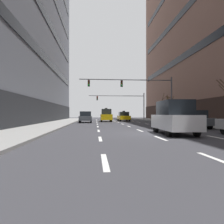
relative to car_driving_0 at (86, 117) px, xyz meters
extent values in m
plane|color=#38383D|center=(4.86, -16.82, -0.81)|extent=(120.00, 120.00, 0.00)
cube|color=gray|center=(-3.43, -16.82, -0.74)|extent=(3.87, 80.00, 0.14)
cube|color=silver|center=(1.68, -24.82, -0.81)|extent=(0.16, 2.00, 0.01)
cube|color=silver|center=(1.68, -19.82, -0.81)|extent=(0.16, 2.00, 0.01)
cube|color=silver|center=(1.68, -14.82, -0.81)|extent=(0.16, 2.00, 0.01)
cube|color=silver|center=(1.68, -9.82, -0.81)|extent=(0.16, 2.00, 0.01)
cube|color=silver|center=(1.68, -4.82, -0.81)|extent=(0.16, 2.00, 0.01)
cube|color=silver|center=(1.68, 0.18, -0.81)|extent=(0.16, 2.00, 0.01)
cube|color=silver|center=(1.68, 5.18, -0.81)|extent=(0.16, 2.00, 0.01)
cube|color=silver|center=(1.68, 10.18, -0.81)|extent=(0.16, 2.00, 0.01)
cube|color=silver|center=(1.68, 15.18, -0.81)|extent=(0.16, 2.00, 0.01)
cube|color=silver|center=(4.86, -24.82, -0.81)|extent=(0.16, 2.00, 0.01)
cube|color=silver|center=(4.86, -19.82, -0.81)|extent=(0.16, 2.00, 0.01)
cube|color=silver|center=(4.86, -14.82, -0.81)|extent=(0.16, 2.00, 0.01)
cube|color=silver|center=(4.86, -9.82, -0.81)|extent=(0.16, 2.00, 0.01)
cube|color=silver|center=(4.86, -4.82, -0.81)|extent=(0.16, 2.00, 0.01)
cube|color=silver|center=(4.86, 0.18, -0.81)|extent=(0.16, 2.00, 0.01)
cube|color=silver|center=(4.86, 5.18, -0.81)|extent=(0.16, 2.00, 0.01)
cube|color=silver|center=(4.86, 10.18, -0.81)|extent=(0.16, 2.00, 0.01)
cube|color=silver|center=(4.86, 15.18, -0.81)|extent=(0.16, 2.00, 0.01)
cube|color=silver|center=(8.03, -19.82, -0.81)|extent=(0.16, 2.00, 0.01)
cube|color=silver|center=(8.03, -14.82, -0.81)|extent=(0.16, 2.00, 0.01)
cube|color=silver|center=(8.03, -9.82, -0.81)|extent=(0.16, 2.00, 0.01)
cube|color=silver|center=(8.03, -4.82, -0.81)|extent=(0.16, 2.00, 0.01)
cube|color=silver|center=(8.03, 0.18, -0.81)|extent=(0.16, 2.00, 0.01)
cube|color=silver|center=(8.03, 5.18, -0.81)|extent=(0.16, 2.00, 0.01)
cube|color=silver|center=(8.03, 10.18, -0.81)|extent=(0.16, 2.00, 0.01)
cube|color=silver|center=(8.03, 15.18, -0.81)|extent=(0.16, 2.00, 0.01)
cylinder|color=black|center=(-0.83, 1.38, -0.48)|extent=(0.24, 0.66, 0.66)
cylinder|color=black|center=(0.76, 1.42, -0.48)|extent=(0.24, 0.66, 0.66)
cylinder|color=black|center=(-0.76, -1.31, -0.48)|extent=(0.24, 0.66, 0.66)
cylinder|color=black|center=(0.83, -1.27, -0.48)|extent=(0.24, 0.66, 0.66)
cube|color=#474C51|center=(0.00, 0.05, -0.16)|extent=(1.95, 4.43, 0.64)
cube|color=black|center=(0.00, -0.15, 0.50)|extent=(1.64, 1.93, 0.68)
cube|color=white|center=(-0.70, 2.19, -0.05)|extent=(0.20, 0.08, 0.14)
cube|color=red|center=(-0.59, -2.11, -0.05)|extent=(0.20, 0.08, 0.14)
cube|color=white|center=(0.58, 2.22, -0.05)|extent=(0.20, 0.08, 0.14)
cube|color=red|center=(0.70, -2.08, -0.05)|extent=(0.20, 0.08, 0.14)
cylinder|color=black|center=(2.45, 4.37, -0.49)|extent=(0.21, 0.64, 0.64)
cylinder|color=black|center=(4.00, 4.37, -0.49)|extent=(0.21, 0.64, 0.64)
cylinder|color=black|center=(2.44, 1.75, -0.49)|extent=(0.21, 0.64, 0.64)
cylinder|color=black|center=(4.00, 1.75, -0.49)|extent=(0.21, 0.64, 0.64)
cube|color=yellow|center=(3.22, 3.06, -0.05)|extent=(1.79, 4.28, 0.88)
cube|color=black|center=(3.22, 3.06, 0.82)|extent=(1.56, 2.53, 0.88)
cube|color=white|center=(2.60, 5.16, 0.10)|extent=(0.19, 0.08, 0.14)
cube|color=red|center=(2.60, 0.96, 0.10)|extent=(0.19, 0.08, 0.14)
cube|color=white|center=(3.85, 5.16, 0.10)|extent=(0.19, 0.08, 0.14)
cube|color=red|center=(3.85, 0.96, 0.10)|extent=(0.19, 0.08, 0.14)
cube|color=black|center=(3.22, 3.06, 1.35)|extent=(0.43, 0.19, 0.18)
cylinder|color=black|center=(5.59, 6.31, -0.48)|extent=(0.23, 0.66, 0.65)
cylinder|color=black|center=(7.17, 6.33, -0.48)|extent=(0.23, 0.66, 0.65)
cylinder|color=black|center=(5.62, 3.64, -0.48)|extent=(0.23, 0.66, 0.65)
cylinder|color=black|center=(7.21, 3.66, -0.48)|extent=(0.23, 0.66, 0.65)
cube|color=yellow|center=(6.40, 4.98, -0.17)|extent=(1.88, 4.38, 0.63)
cube|color=black|center=(6.40, 4.78, 0.49)|extent=(1.61, 1.90, 0.67)
cube|color=white|center=(5.73, 7.11, -0.06)|extent=(0.20, 0.08, 0.14)
cube|color=red|center=(5.79, 2.84, -0.06)|extent=(0.20, 0.08, 0.14)
cube|color=white|center=(7.00, 7.13, -0.06)|extent=(0.20, 0.08, 0.14)
cube|color=red|center=(7.06, 2.86, -0.06)|extent=(0.20, 0.08, 0.14)
cube|color=black|center=(6.40, 4.78, 0.91)|extent=(0.44, 0.20, 0.18)
cylinder|color=black|center=(5.61, -16.57, -0.48)|extent=(0.24, 0.66, 0.66)
cylinder|color=black|center=(7.20, -16.61, -0.48)|extent=(0.24, 0.66, 0.66)
cylinder|color=black|center=(5.54, -19.26, -0.48)|extent=(0.24, 0.66, 0.66)
cylinder|color=black|center=(7.13, -19.30, -0.48)|extent=(0.24, 0.66, 0.66)
cube|color=white|center=(6.37, -17.93, -0.03)|extent=(1.94, 4.43, 0.90)
cube|color=black|center=(6.37, -17.93, 0.86)|extent=(1.66, 2.63, 0.90)
cube|color=white|center=(5.79, -15.77, 0.12)|extent=(0.20, 0.08, 0.14)
cube|color=red|center=(5.68, -20.07, 0.12)|extent=(0.20, 0.08, 0.14)
cube|color=white|center=(7.07, -15.80, 0.12)|extent=(0.20, 0.08, 0.14)
cube|color=red|center=(6.96, -20.10, 0.12)|extent=(0.20, 0.08, 0.14)
cube|color=white|center=(9.56, -17.60, -0.05)|extent=(0.20, 0.08, 0.14)
cylinder|color=black|center=(9.42, -11.54, -0.49)|extent=(0.23, 0.64, 0.64)
cylinder|color=black|center=(10.97, -11.57, -0.49)|extent=(0.23, 0.64, 0.64)
cylinder|color=black|center=(9.36, -14.15, -0.49)|extent=(0.23, 0.64, 0.64)
cylinder|color=black|center=(10.91, -14.18, -0.49)|extent=(0.23, 0.64, 0.64)
cube|color=#474C51|center=(10.16, -12.86, -0.18)|extent=(1.88, 4.30, 0.62)
cube|color=black|center=(10.16, -13.05, 0.46)|extent=(1.59, 1.87, 0.66)
cube|color=white|center=(9.58, -10.76, -0.07)|extent=(0.20, 0.08, 0.14)
cube|color=red|center=(9.49, -14.94, -0.07)|extent=(0.20, 0.08, 0.14)
cube|color=white|center=(10.83, -10.78, -0.07)|extent=(0.20, 0.08, 0.14)
cube|color=red|center=(10.74, -14.96, -0.07)|extent=(0.20, 0.08, 0.14)
cylinder|color=black|center=(9.33, -5.79, -0.48)|extent=(0.24, 0.66, 0.66)
cylinder|color=black|center=(10.93, -5.75, -0.48)|extent=(0.24, 0.66, 0.66)
cylinder|color=black|center=(9.39, -8.49, -0.48)|extent=(0.24, 0.66, 0.66)
cylinder|color=black|center=(10.99, -8.45, -0.48)|extent=(0.24, 0.66, 0.66)
cube|color=maroon|center=(10.16, -7.12, -0.03)|extent=(1.94, 4.44, 0.90)
cube|color=black|center=(10.16, -7.12, 0.87)|extent=(1.66, 2.63, 0.90)
cube|color=white|center=(9.47, -4.98, 0.13)|extent=(0.20, 0.08, 0.14)
cube|color=red|center=(9.57, -9.29, 0.13)|extent=(0.20, 0.08, 0.14)
cube|color=white|center=(10.75, -4.95, 0.13)|extent=(0.20, 0.08, 0.14)
cube|color=red|center=(10.86, -9.26, 0.13)|extent=(0.20, 0.08, 0.14)
cylinder|color=#4C4C51|center=(11.61, -3.94, 2.37)|extent=(0.18, 0.18, 6.07)
cylinder|color=#4C4C51|center=(5.49, -3.94, 4.96)|extent=(12.24, 0.12, 0.12)
cube|color=black|center=(4.88, -3.94, 4.44)|extent=(0.28, 0.24, 0.84)
sphere|color=#4B0704|center=(4.88, -4.08, 4.70)|extent=(0.17, 0.17, 0.17)
sphere|color=#523505|center=(4.88, -4.08, 4.44)|extent=(0.17, 0.17, 0.17)
sphere|color=green|center=(4.88, -4.08, 4.18)|extent=(0.17, 0.17, 0.17)
cube|color=black|center=(0.59, -3.94, 4.44)|extent=(0.28, 0.24, 0.84)
sphere|color=#4B0704|center=(0.59, -4.08, 4.70)|extent=(0.17, 0.17, 0.17)
sphere|color=#523505|center=(0.59, -4.08, 4.44)|extent=(0.17, 0.17, 0.17)
sphere|color=green|center=(0.59, -4.08, 4.18)|extent=(0.17, 0.17, 0.17)
cylinder|color=#4C4C51|center=(11.61, 11.48, 2.09)|extent=(0.18, 0.18, 5.52)
cylinder|color=#4C4C51|center=(5.86, 11.48, 4.21)|extent=(11.50, 0.12, 0.12)
cube|color=black|center=(1.84, 11.48, 3.69)|extent=(0.28, 0.24, 0.84)
sphere|color=red|center=(1.84, 11.34, 3.95)|extent=(0.17, 0.17, 0.17)
sphere|color=#523505|center=(1.84, 11.34, 3.69)|extent=(0.17, 0.17, 0.17)
sphere|color=#073E10|center=(1.84, 11.34, 3.43)|extent=(0.17, 0.17, 0.17)
cylinder|color=#42301E|center=(12.14, -14.27, 2.68)|extent=(0.66, 1.31, 1.50)
cylinder|color=#42301E|center=(12.19, -13.93, 2.64)|extent=(0.19, 1.19, 0.84)
cylinder|color=#4C3823|center=(12.76, 0.72, 1.30)|extent=(0.28, 0.28, 3.93)
cylinder|color=#42301E|center=(13.52, 0.71, 2.79)|extent=(0.10, 1.55, 0.89)
cylinder|color=#42301E|center=(12.18, 1.09, 3.11)|extent=(0.83, 1.25, 1.56)
cylinder|color=#42301E|center=(13.31, 0.77, 2.29)|extent=(0.18, 1.15, 0.83)
cylinder|color=#42301E|center=(12.80, 1.41, 2.78)|extent=(1.41, 0.16, 0.93)
cylinder|color=#42301E|center=(12.49, 1.50, 2.98)|extent=(1.62, 0.62, 1.35)
camera|label=1|loc=(1.42, -30.32, 0.48)|focal=32.58mm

